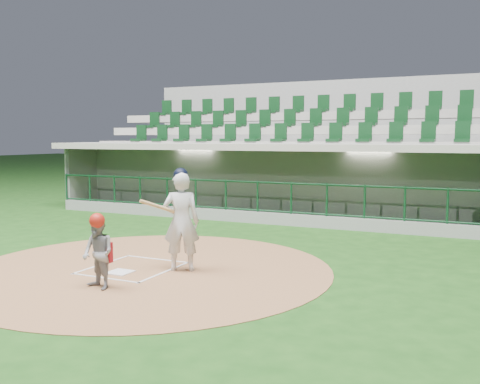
% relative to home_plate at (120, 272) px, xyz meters
% --- Properties ---
extents(ground, '(120.00, 120.00, 0.00)m').
position_rel_home_plate_xyz_m(ground, '(0.00, 0.70, -0.02)').
color(ground, '#173F12').
rests_on(ground, ground).
extents(dirt_circle, '(7.20, 7.20, 0.01)m').
position_rel_home_plate_xyz_m(dirt_circle, '(0.30, 0.50, -0.02)').
color(dirt_circle, brown).
rests_on(dirt_circle, ground).
extents(home_plate, '(0.43, 0.43, 0.02)m').
position_rel_home_plate_xyz_m(home_plate, '(0.00, 0.00, 0.00)').
color(home_plate, white).
rests_on(home_plate, dirt_circle).
extents(batter_box_chalk, '(1.55, 1.80, 0.01)m').
position_rel_home_plate_xyz_m(batter_box_chalk, '(0.00, 0.40, -0.00)').
color(batter_box_chalk, white).
rests_on(batter_box_chalk, ground).
extents(dugout_structure, '(16.40, 3.70, 3.00)m').
position_rel_home_plate_xyz_m(dugout_structure, '(0.05, 8.52, 0.94)').
color(dugout_structure, slate).
rests_on(dugout_structure, ground).
extents(seating_deck, '(17.00, 6.72, 5.15)m').
position_rel_home_plate_xyz_m(seating_deck, '(0.00, 11.61, 1.40)').
color(seating_deck, gray).
rests_on(seating_deck, ground).
extents(batter, '(0.95, 1.00, 1.99)m').
position_rel_home_plate_xyz_m(batter, '(0.97, 0.65, 0.98)').
color(batter, silver).
rests_on(batter, dirt_circle).
extents(catcher, '(0.71, 0.62, 1.30)m').
position_rel_home_plate_xyz_m(catcher, '(0.35, -1.03, 0.63)').
color(catcher, gray).
rests_on(catcher, dirt_circle).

